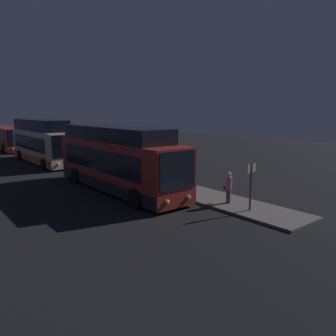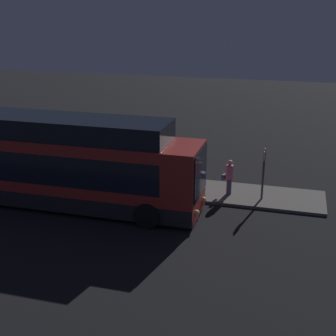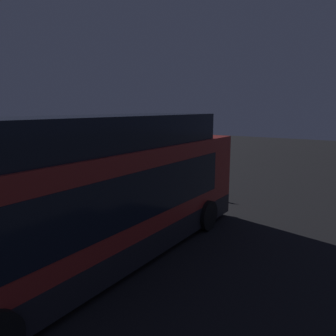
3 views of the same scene
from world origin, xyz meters
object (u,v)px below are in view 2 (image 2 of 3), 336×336
(passenger_boarding, at_px, (229,176))
(sign_post, at_px, (264,168))
(passenger_waiting, at_px, (95,169))
(trash_bin, at_px, (144,177))
(suitcase, at_px, (85,178))
(bus_lead, at_px, (68,166))

(passenger_boarding, relative_size, sign_post, 0.70)
(passenger_waiting, height_order, trash_bin, passenger_waiting)
(passenger_boarding, bearing_deg, suitcase, 112.68)
(bus_lead, distance_m, passenger_boarding, 7.28)
(passenger_boarding, relative_size, trash_bin, 2.55)
(suitcase, bearing_deg, passenger_boarding, 6.32)
(passenger_waiting, xyz_separation_m, suitcase, (-0.57, -0.02, -0.49))
(passenger_boarding, xyz_separation_m, suitcase, (-6.90, -0.76, -0.53))
(bus_lead, distance_m, suitcase, 2.47)
(suitcase, distance_m, sign_post, 8.53)
(passenger_boarding, bearing_deg, bus_lead, 129.56)
(passenger_boarding, relative_size, suitcase, 1.68)
(sign_post, bearing_deg, trash_bin, 175.97)
(suitcase, height_order, trash_bin, suitcase)
(bus_lead, relative_size, passenger_boarding, 7.05)
(passenger_waiting, bearing_deg, sign_post, 98.20)
(passenger_waiting, bearing_deg, trash_bin, 118.55)
(suitcase, height_order, sign_post, sign_post)
(passenger_boarding, relative_size, passenger_waiting, 1.02)
(suitcase, bearing_deg, sign_post, 4.03)
(passenger_boarding, distance_m, sign_post, 1.65)
(passenger_boarding, distance_m, suitcase, 6.96)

